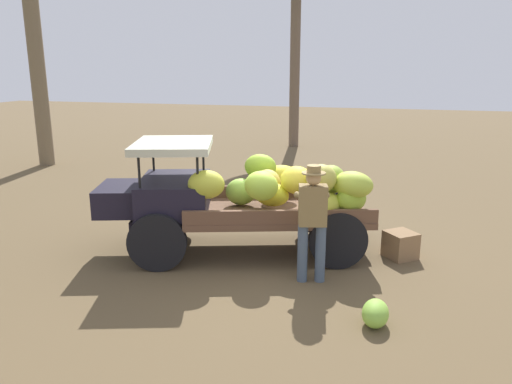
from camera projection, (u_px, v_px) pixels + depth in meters
The scene contains 5 objects.
ground_plane at pixel (256, 252), 8.50m from camera, with size 60.00×60.00×0.00m, color brown.
truck at pixel (236, 197), 8.26m from camera, with size 4.66×2.80×1.90m.
farmer at pixel (312, 216), 7.15m from camera, with size 0.53×0.49×1.74m.
wooden_crate at pixel (400, 245), 8.24m from camera, with size 0.45×0.44×0.44m, color olive.
loose_banana_bunch at pixel (375, 313), 6.09m from camera, with size 0.49×0.33×0.32m, color #8DC243.
Camera 1 is at (-2.11, 7.70, 3.11)m, focal length 34.97 mm.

